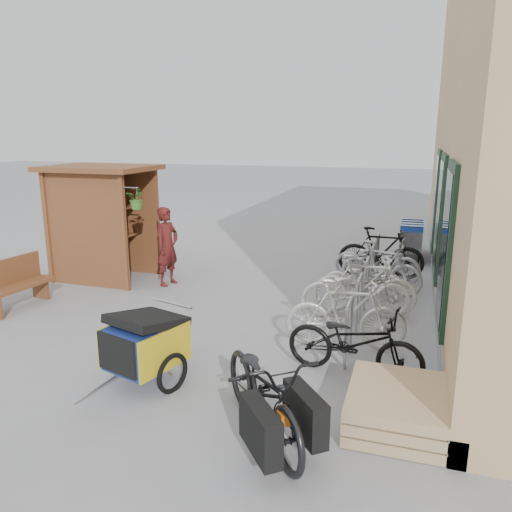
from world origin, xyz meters
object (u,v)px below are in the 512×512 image
(bike_6, at_px, (377,260))
(bike_0, at_px, (354,342))
(kiosk, at_px, (99,207))
(bike_3, at_px, (364,285))
(child_trailer, at_px, (145,342))
(bike_4, at_px, (364,279))
(bench, at_px, (14,283))
(bike_2, at_px, (356,290))
(pallet_stack, at_px, (396,407))
(cargo_bike, at_px, (265,392))
(person_kiosk, at_px, (167,246))
(shopping_carts, at_px, (411,235))
(bike_1, at_px, (346,314))
(bike_5, at_px, (381,267))
(bike_7, at_px, (381,252))

(bike_6, bearing_deg, bike_0, -172.23)
(kiosk, distance_m, bike_3, 5.71)
(child_trailer, xyz_separation_m, bike_6, (2.39, 5.31, -0.06))
(bike_0, bearing_deg, bike_4, 12.79)
(kiosk, bearing_deg, bike_0, -26.81)
(bench, relative_size, bike_2, 0.79)
(pallet_stack, relative_size, bike_0, 0.67)
(kiosk, bearing_deg, bike_6, 14.80)
(bench, distance_m, bike_2, 6.02)
(cargo_bike, xyz_separation_m, person_kiosk, (-3.44, 4.51, 0.30))
(shopping_carts, bearing_deg, bike_1, -97.55)
(pallet_stack, relative_size, bench, 0.83)
(bike_5, bearing_deg, bike_7, 22.98)
(person_kiosk, distance_m, bike_4, 3.97)
(bike_1, xyz_separation_m, bike_2, (-0.01, 1.31, -0.04))
(cargo_bike, xyz_separation_m, bike_7, (0.68, 6.41, 0.05))
(bike_3, distance_m, bike_6, 2.05)
(cargo_bike, height_order, bike_2, cargo_bike)
(bike_0, height_order, bike_7, bike_7)
(cargo_bike, relative_size, bike_0, 1.08)
(shopping_carts, relative_size, bike_6, 1.03)
(bike_3, height_order, bike_7, bike_7)
(bike_1, distance_m, bike_2, 1.31)
(pallet_stack, xyz_separation_m, bench, (-6.67, 1.77, 0.24))
(kiosk, relative_size, bike_6, 1.40)
(cargo_bike, distance_m, person_kiosk, 5.68)
(bike_6, bearing_deg, bike_5, -163.21)
(bike_4, bearing_deg, bike_7, -8.23)
(kiosk, bearing_deg, bike_3, -5.70)
(pallet_stack, relative_size, bike_1, 0.70)
(person_kiosk, height_order, bike_4, person_kiosk)
(bench, xyz_separation_m, bike_2, (5.86, 1.37, 0.02))
(person_kiosk, distance_m, bike_2, 3.98)
(shopping_carts, height_order, bike_0, shopping_carts)
(child_trailer, distance_m, bike_7, 6.22)
(bike_1, bearing_deg, bike_5, -12.64)
(bike_0, relative_size, bike_5, 1.06)
(child_trailer, bearing_deg, bike_5, 77.93)
(cargo_bike, xyz_separation_m, bike_2, (0.46, 3.77, -0.03))
(bike_4, bearing_deg, bench, 110.02)
(bench, bearing_deg, bike_6, 37.50)
(bike_3, relative_size, bike_4, 1.16)
(child_trailer, relative_size, bike_6, 0.92)
(child_trailer, bearing_deg, shopping_carts, 85.25)
(bench, height_order, bike_3, bike_3)
(child_trailer, bearing_deg, kiosk, 146.83)
(bike_2, distance_m, bike_5, 1.56)
(person_kiosk, bearing_deg, bike_4, -73.18)
(kiosk, distance_m, bike_0, 6.48)
(child_trailer, height_order, bike_6, bike_6)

